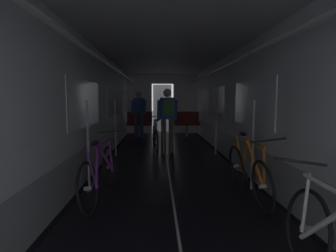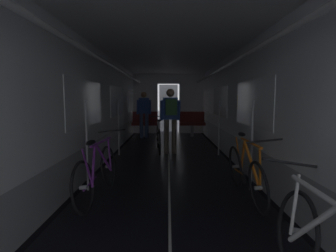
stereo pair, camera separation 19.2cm
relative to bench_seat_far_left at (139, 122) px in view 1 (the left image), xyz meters
name	(u,v)px [view 1 (the left image)]	position (x,y,z in m)	size (l,w,h in m)	color
train_car_shell	(168,86)	(0.90, -4.47, 1.13)	(3.14, 12.34, 2.57)	black
bench_seat_far_left	(139,122)	(0.00, 0.00, 0.00)	(0.98, 0.51, 0.95)	gray
bench_seat_far_right	(187,121)	(1.80, 0.00, 0.00)	(0.98, 0.51, 0.95)	gray
bicycle_purple	(100,173)	(-0.12, -6.31, -0.19)	(0.45, 1.69, 0.95)	black
bicycle_orange	(248,171)	(1.99, -6.31, -0.19)	(0.44, 1.69, 0.95)	black
person_cyclist_aisle	(167,115)	(0.95, -3.21, 0.45)	(0.55, 0.41, 1.69)	brown
bicycle_silver_in_aisle	(155,138)	(0.63, -2.94, -0.18)	(0.44, 1.69, 0.93)	black
person_standing_near_bench	(139,111)	(0.00, -0.38, 0.41)	(0.53, 0.23, 1.69)	#384C75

